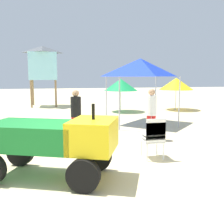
{
  "coord_description": "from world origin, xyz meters",
  "views": [
    {
      "loc": [
        -0.41,
        -5.01,
        2.0
      ],
      "look_at": [
        1.23,
        2.24,
        0.99
      ],
      "focal_mm": 41.6,
      "sensor_mm": 36.0,
      "label": 1
    }
  ],
  "objects_px": {
    "beach_umbrella_mid": "(121,85)",
    "utility_cart": "(54,139)",
    "beach_umbrella_left": "(176,84)",
    "popup_canopy": "(140,68)",
    "stacked_plastic_chairs": "(154,135)",
    "lifeguard_tower": "(43,63)",
    "lifeguard_near_left": "(76,112)",
    "lifeguard_near_center": "(151,111)"
  },
  "relations": [
    {
      "from": "beach_umbrella_mid",
      "to": "utility_cart",
      "type": "bearing_deg",
      "value": -112.28
    },
    {
      "from": "beach_umbrella_left",
      "to": "beach_umbrella_mid",
      "type": "bearing_deg",
      "value": -178.77
    },
    {
      "from": "popup_canopy",
      "to": "beach_umbrella_left",
      "type": "bearing_deg",
      "value": 47.24
    },
    {
      "from": "utility_cart",
      "to": "beach_umbrella_mid",
      "type": "distance_m",
      "value": 10.04
    },
    {
      "from": "stacked_plastic_chairs",
      "to": "lifeguard_tower",
      "type": "relative_size",
      "value": 0.25
    },
    {
      "from": "utility_cart",
      "to": "stacked_plastic_chairs",
      "type": "relative_size",
      "value": 2.76
    },
    {
      "from": "stacked_plastic_chairs",
      "to": "lifeguard_near_left",
      "type": "xyz_separation_m",
      "value": [
        -1.68,
        2.2,
        0.31
      ]
    },
    {
      "from": "utility_cart",
      "to": "lifeguard_tower",
      "type": "relative_size",
      "value": 0.7
    },
    {
      "from": "lifeguard_near_left",
      "to": "lifeguard_near_center",
      "type": "relative_size",
      "value": 0.98
    },
    {
      "from": "lifeguard_near_left",
      "to": "beach_umbrella_mid",
      "type": "height_order",
      "value": "beach_umbrella_mid"
    },
    {
      "from": "stacked_plastic_chairs",
      "to": "lifeguard_near_center",
      "type": "relative_size",
      "value": 0.62
    },
    {
      "from": "lifeguard_near_left",
      "to": "popup_canopy",
      "type": "height_order",
      "value": "popup_canopy"
    },
    {
      "from": "beach_umbrella_left",
      "to": "lifeguard_tower",
      "type": "bearing_deg",
      "value": 153.89
    },
    {
      "from": "beach_umbrella_mid",
      "to": "popup_canopy",
      "type": "bearing_deg",
      "value": -92.56
    },
    {
      "from": "lifeguard_near_left",
      "to": "stacked_plastic_chairs",
      "type": "bearing_deg",
      "value": -52.68
    },
    {
      "from": "lifeguard_near_left",
      "to": "lifeguard_tower",
      "type": "xyz_separation_m",
      "value": [
        -1.27,
        10.34,
        2.01
      ]
    },
    {
      "from": "lifeguard_near_center",
      "to": "popup_canopy",
      "type": "relative_size",
      "value": 0.59
    },
    {
      "from": "popup_canopy",
      "to": "beach_umbrella_mid",
      "type": "relative_size",
      "value": 1.44
    },
    {
      "from": "beach_umbrella_mid",
      "to": "lifeguard_tower",
      "type": "bearing_deg",
      "value": 138.17
    },
    {
      "from": "popup_canopy",
      "to": "lifeguard_tower",
      "type": "relative_size",
      "value": 0.68
    },
    {
      "from": "lifeguard_tower",
      "to": "beach_umbrella_left",
      "type": "relative_size",
      "value": 1.98
    },
    {
      "from": "lifeguard_tower",
      "to": "beach_umbrella_mid",
      "type": "distance_m",
      "value": 6.05
    },
    {
      "from": "utility_cart",
      "to": "lifeguard_near_left",
      "type": "height_order",
      "value": "lifeguard_near_left"
    },
    {
      "from": "lifeguard_tower",
      "to": "stacked_plastic_chairs",
      "type": "bearing_deg",
      "value": -76.74
    },
    {
      "from": "lifeguard_tower",
      "to": "beach_umbrella_left",
      "type": "xyz_separation_m",
      "value": [
        7.86,
        -3.85,
        -1.35
      ]
    },
    {
      "from": "stacked_plastic_chairs",
      "to": "lifeguard_near_left",
      "type": "height_order",
      "value": "lifeguard_near_left"
    },
    {
      "from": "utility_cart",
      "to": "popup_canopy",
      "type": "distance_m",
      "value": 6.7
    },
    {
      "from": "lifeguard_near_left",
      "to": "utility_cart",
      "type": "bearing_deg",
      "value": -103.49
    },
    {
      "from": "utility_cart",
      "to": "beach_umbrella_left",
      "type": "height_order",
      "value": "beach_umbrella_left"
    },
    {
      "from": "lifeguard_near_center",
      "to": "beach_umbrella_mid",
      "type": "relative_size",
      "value": 0.85
    },
    {
      "from": "lifeguard_tower",
      "to": "beach_umbrella_mid",
      "type": "relative_size",
      "value": 2.1
    },
    {
      "from": "beach_umbrella_left",
      "to": "stacked_plastic_chairs",
      "type": "bearing_deg",
      "value": -119.42
    },
    {
      "from": "lifeguard_near_center",
      "to": "popup_canopy",
      "type": "distance_m",
      "value": 3.28
    },
    {
      "from": "stacked_plastic_chairs",
      "to": "lifeguard_tower",
      "type": "xyz_separation_m",
      "value": [
        -2.95,
        12.54,
        2.32
      ]
    },
    {
      "from": "lifeguard_near_left",
      "to": "beach_umbrella_left",
      "type": "bearing_deg",
      "value": 44.58
    },
    {
      "from": "lifeguard_near_center",
      "to": "beach_umbrella_mid",
      "type": "distance_m",
      "value": 6.81
    },
    {
      "from": "lifeguard_near_center",
      "to": "lifeguard_near_left",
      "type": "bearing_deg",
      "value": 171.95
    },
    {
      "from": "lifeguard_near_left",
      "to": "beach_umbrella_left",
      "type": "height_order",
      "value": "beach_umbrella_left"
    },
    {
      "from": "popup_canopy",
      "to": "lifeguard_tower",
      "type": "xyz_separation_m",
      "value": [
        -4.21,
        7.79,
        0.54
      ]
    },
    {
      "from": "stacked_plastic_chairs",
      "to": "lifeguard_tower",
      "type": "bearing_deg",
      "value": 103.26
    },
    {
      "from": "utility_cart",
      "to": "lifeguard_tower",
      "type": "height_order",
      "value": "lifeguard_tower"
    },
    {
      "from": "lifeguard_near_center",
      "to": "popup_canopy",
      "type": "xyz_separation_m",
      "value": [
        0.6,
        2.88,
        1.45
      ]
    }
  ]
}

